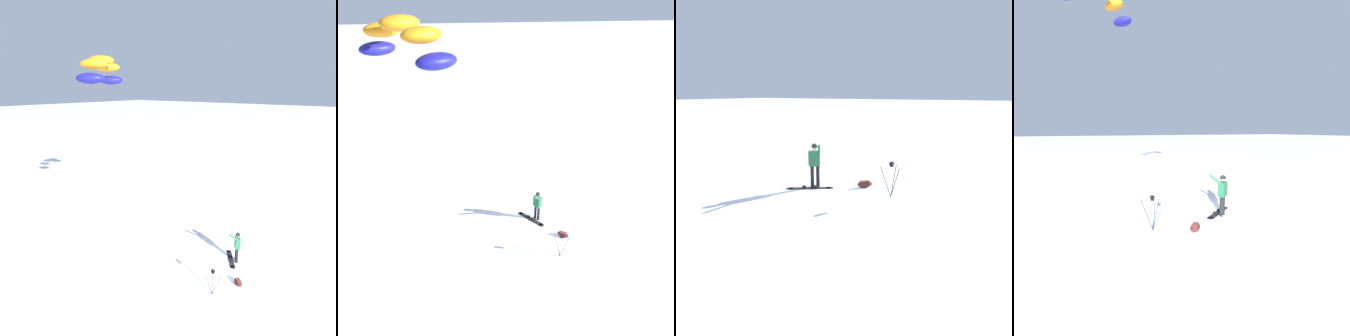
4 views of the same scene
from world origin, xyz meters
The scene contains 6 objects.
ground_plane centered at (0.00, 0.00, 0.00)m, with size 300.00×300.00×0.00m, color white.
snowboarder centered at (-0.72, 0.12, 1.04)m, with size 0.71×0.57×1.73m.
snowboard centered at (-0.74, -0.20, 0.02)m, with size 1.54×1.14×0.10m.
traction_kite centered at (3.23, -5.34, 9.83)m, with size 3.96×3.23×1.27m.
gear_bag_large centered at (0.98, 1.05, 0.13)m, with size 0.64×0.66×0.25m.
camera_tripod centered at (2.35, 0.41, 0.90)m, with size 0.71×0.63×1.26m.
Camera 2 is at (13.58, -4.28, 10.92)m, focal length 35.34 mm.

